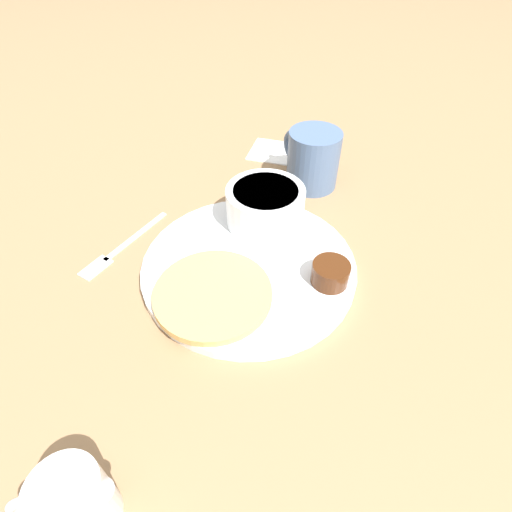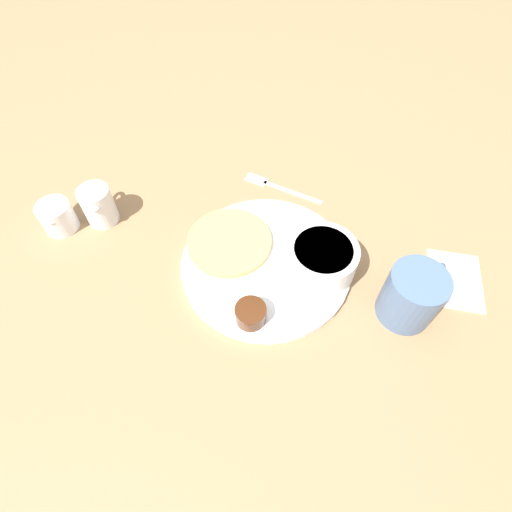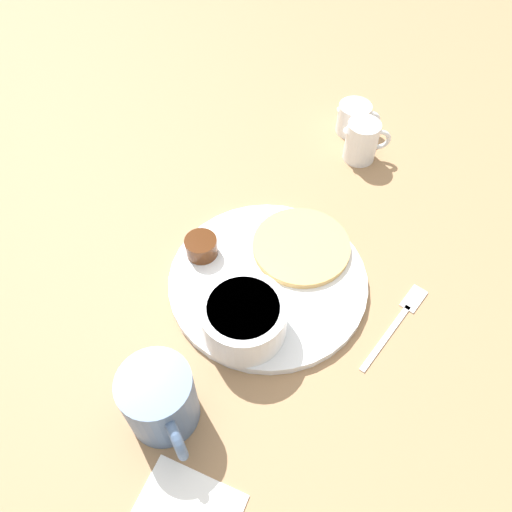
% 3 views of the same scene
% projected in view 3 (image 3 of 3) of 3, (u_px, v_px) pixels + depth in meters
% --- Properties ---
extents(ground_plane, '(4.00, 4.00, 0.00)m').
position_uv_depth(ground_plane, '(268.00, 283.00, 0.65)').
color(ground_plane, '#93704C').
extents(plate, '(0.26, 0.26, 0.01)m').
position_uv_depth(plate, '(268.00, 280.00, 0.65)').
color(plate, white).
rests_on(plate, ground_plane).
extents(pancake_stack, '(0.13, 0.13, 0.01)m').
position_uv_depth(pancake_stack, '(301.00, 246.00, 0.67)').
color(pancake_stack, tan).
rests_on(pancake_stack, plate).
extents(bowl, '(0.10, 0.10, 0.05)m').
position_uv_depth(bowl, '(240.00, 316.00, 0.58)').
color(bowl, white).
rests_on(bowl, plate).
extents(syrup_cup, '(0.04, 0.04, 0.03)m').
position_uv_depth(syrup_cup, '(201.00, 247.00, 0.66)').
color(syrup_cup, '#47230F').
rests_on(syrup_cup, plate).
extents(butter_ramekin, '(0.04, 0.04, 0.04)m').
position_uv_depth(butter_ramekin, '(221.00, 328.00, 0.58)').
color(butter_ramekin, white).
rests_on(butter_ramekin, plate).
extents(coffee_mug, '(0.09, 0.09, 0.09)m').
position_uv_depth(coffee_mug, '(160.00, 401.00, 0.51)').
color(coffee_mug, slate).
rests_on(coffee_mug, ground_plane).
extents(creamer_pitcher_near, '(0.07, 0.05, 0.07)m').
position_uv_depth(creamer_pitcher_near, '(362.00, 141.00, 0.77)').
color(creamer_pitcher_near, white).
rests_on(creamer_pitcher_near, ground_plane).
extents(creamer_pitcher_far, '(0.08, 0.05, 0.05)m').
position_uv_depth(creamer_pitcher_far, '(354.00, 118.00, 0.82)').
color(creamer_pitcher_far, white).
rests_on(creamer_pitcher_far, ground_plane).
extents(fork, '(0.06, 0.14, 0.00)m').
position_uv_depth(fork, '(401.00, 317.00, 0.62)').
color(fork, silver).
rests_on(fork, ground_plane).
extents(napkin, '(0.10, 0.08, 0.00)m').
position_uv_depth(napkin, '(187.00, 512.00, 0.49)').
color(napkin, white).
rests_on(napkin, ground_plane).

